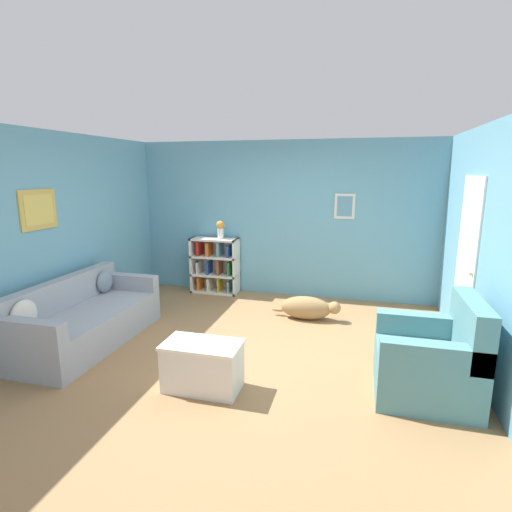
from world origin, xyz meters
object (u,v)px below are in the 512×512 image
Objects in this scene: couch at (85,320)px; recliner_chair at (432,360)px; dog at (308,308)px; vase at (221,229)px; bookshelf at (215,265)px; coffee_table at (203,365)px.

recliner_chair is (3.96, -0.18, 0.05)m from couch.
vase is at bearing 151.21° from dog.
couch is 2.08× the size of bookshelf.
recliner_chair is at bearing -50.48° from dog.
coffee_table is 0.75× the size of dog.
couch is at bearing 160.65° from coffee_table.
vase is at bearing 106.23° from coffee_table.
coffee_table is 2.48× the size of vase.
coffee_table is at bearing -19.35° from couch.
coffee_table is at bearing -167.90° from recliner_chair.
recliner_chair reaches higher than couch.
bookshelf is 2.00m from dog.
bookshelf is at bearing 170.69° from vase.
recliner_chair is 2.20m from dog.
recliner_chair is at bearing 12.10° from coffee_table.
bookshelf is at bearing 152.37° from dog.
coffee_table is (-2.14, -0.46, -0.10)m from recliner_chair.
dog is at bearing -28.79° from vase.
bookshelf is 3.23m from coffee_table.
coffee_table is 2.27m from dog.
bookshelf is 0.96× the size of dog.
vase reaches higher than recliner_chair.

